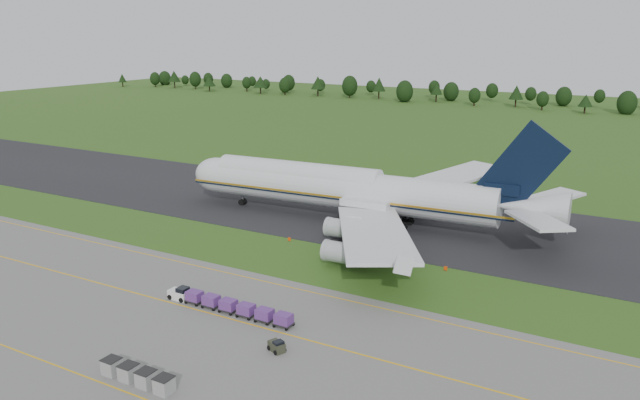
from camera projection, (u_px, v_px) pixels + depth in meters
The scene contains 10 objects.
ground at pixel (285, 257), 98.12m from camera, with size 600.00×600.00×0.00m, color #2C5118.
apron at pixel (121, 349), 69.52m from camera, with size 300.00×52.00×0.06m, color slate.
taxiway at pixel (362, 213), 121.66m from camera, with size 300.00×40.00×0.08m, color black.
apron_markings at pixel (165, 324), 75.42m from camera, with size 300.00×30.20×0.01m.
tree_line at pixel (577, 97), 276.20m from camera, with size 529.58×22.42×11.86m.
aircraft at pixel (351, 189), 115.85m from camera, with size 73.87×71.97×20.76m.
baggage_train at pixel (226, 305), 78.52m from camera, with size 18.89×1.71×1.65m.
utility_cart at pixel (277, 347), 68.85m from camera, with size 2.25×1.85×1.07m.
uld_row at pixel (137, 375), 62.50m from camera, with size 8.91×1.71×1.69m.
edge_markers at pixel (362, 253), 98.95m from camera, with size 27.90×0.30×0.60m.
Camera 1 is at (50.27, -77.74, 34.18)m, focal length 35.00 mm.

